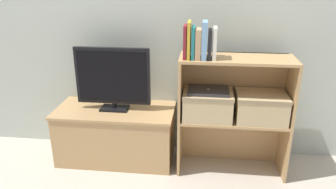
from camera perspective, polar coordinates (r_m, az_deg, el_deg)
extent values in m
plane|color=#BCB2A3|center=(2.63, -0.41, -13.91)|extent=(16.00, 16.00, 0.00)
cube|color=#B2BCB2|center=(2.65, 0.79, 14.34)|extent=(10.00, 0.05, 2.40)
cube|color=tan|center=(2.78, -8.97, -6.95)|extent=(0.94, 0.44, 0.43)
cube|color=tan|center=(2.69, -9.24, -2.71)|extent=(0.96, 0.46, 0.02)
cube|color=black|center=(2.68, -9.26, -2.37)|extent=(0.22, 0.14, 0.02)
cylinder|color=black|center=(2.67, -9.29, -1.83)|extent=(0.04, 0.04, 0.04)
cube|color=black|center=(2.59, -9.61, 3.20)|extent=(0.59, 0.04, 0.45)
cube|color=black|center=(2.57, -9.72, 3.06)|extent=(0.54, 0.00, 0.40)
cube|color=tan|center=(2.64, 2.09, -8.02)|extent=(0.02, 0.32, 0.45)
cube|color=tan|center=(2.71, 19.46, -8.50)|extent=(0.02, 0.32, 0.45)
cube|color=tan|center=(2.78, 10.68, -6.85)|extent=(0.78, 0.02, 0.45)
cube|color=tan|center=(2.55, 11.21, -4.12)|extent=(0.78, 0.32, 0.02)
cube|color=tan|center=(2.45, 2.23, 1.44)|extent=(0.02, 0.32, 0.47)
cube|color=tan|center=(2.53, 20.70, 0.66)|extent=(0.02, 0.32, 0.47)
cube|color=tan|center=(2.60, 11.36, 2.18)|extent=(0.78, 0.02, 0.47)
cube|color=tan|center=(2.39, 12.00, 6.12)|extent=(0.78, 0.32, 0.02)
cube|color=maroon|center=(2.30, 3.01, 9.16)|extent=(0.02, 0.13, 0.23)
cube|color=gold|center=(2.29, 3.69, 9.45)|extent=(0.02, 0.15, 0.26)
cube|color=#1E7075|center=(2.30, 4.43, 9.01)|extent=(0.02, 0.14, 0.22)
cube|color=tan|center=(2.30, 5.28, 8.79)|extent=(0.04, 0.14, 0.21)
cube|color=#709ECC|center=(2.29, 6.37, 9.39)|extent=(0.04, 0.15, 0.26)
cube|color=#232328|center=(2.30, 7.29, 8.66)|extent=(0.03, 0.12, 0.20)
cube|color=silver|center=(2.30, 8.13, 8.84)|extent=(0.03, 0.12, 0.22)
cube|color=tan|center=(2.48, 6.91, -1.74)|extent=(0.36, 0.28, 0.20)
cube|color=#917E5B|center=(2.45, 7.00, 0.21)|extent=(0.37, 0.29, 0.02)
cube|color=tan|center=(2.52, 15.86, -2.08)|extent=(0.36, 0.28, 0.20)
cube|color=#917E5B|center=(2.48, 16.06, -0.16)|extent=(0.37, 0.29, 0.02)
cube|color=#2D2D33|center=(2.44, 7.02, 0.69)|extent=(0.30, 0.23, 0.02)
cylinder|color=#99999E|center=(2.44, 7.04, 0.95)|extent=(0.02, 0.02, 0.00)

